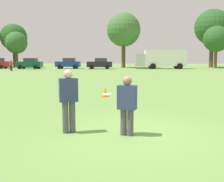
{
  "coord_description": "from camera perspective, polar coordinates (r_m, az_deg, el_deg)",
  "views": [
    {
      "loc": [
        -0.17,
        -7.08,
        2.02
      ],
      "look_at": [
        -0.53,
        1.8,
        0.91
      ],
      "focal_mm": 44.11,
      "sensor_mm": 36.0,
      "label": 1
    }
  ],
  "objects": [
    {
      "name": "ground_plane",
      "position": [
        7.37,
        3.61,
        -8.85
      ],
      "size": [
        151.07,
        151.07,
        0.0
      ],
      "primitive_type": "plane",
      "color": "#6B9347"
    },
    {
      "name": "parked_car_near_right",
      "position": [
        46.38,
        -2.52,
        5.74
      ],
      "size": [
        4.25,
        2.3,
        1.82
      ],
      "color": "black",
      "rests_on": "ground"
    },
    {
      "name": "tree_west_maple",
      "position": [
        58.29,
        -19.71,
        10.42
      ],
      "size": [
        5.2,
        5.2,
        8.46
      ],
      "color": "brown",
      "rests_on": "ground"
    },
    {
      "name": "player_defender",
      "position": [
        7.04,
        3.14,
        -2.45
      ],
      "size": [
        0.52,
        0.38,
        1.54
      ],
      "color": "#4C4C51",
      "rests_on": "ground"
    },
    {
      "name": "parked_car_center",
      "position": [
        48.49,
        -16.72,
        5.5
      ],
      "size": [
        4.25,
        2.3,
        1.82
      ],
      "color": "#0C4C2D",
      "rests_on": "ground"
    },
    {
      "name": "tree_far_east_pine",
      "position": [
        57.17,
        20.11,
        12.27
      ],
      "size": [
        6.79,
        6.79,
        11.04
      ],
      "color": "brown",
      "rests_on": "ground"
    },
    {
      "name": "traffic_cone",
      "position": [
        14.02,
        -1.41,
        -0.25
      ],
      "size": [
        0.32,
        0.32,
        0.48
      ],
      "color": "#D8590C",
      "rests_on": "ground"
    },
    {
      "name": "bystander_far_jogger",
      "position": [
        42.88,
        -20.18,
        5.15
      ],
      "size": [
        0.48,
        0.47,
        1.57
      ],
      "color": "black",
      "rests_on": "ground"
    },
    {
      "name": "tree_east_oak",
      "position": [
        52.9,
        20.83,
        10.04
      ],
      "size": [
        4.62,
        4.62,
        7.5
      ],
      "color": "brown",
      "rests_on": "ground"
    },
    {
      "name": "tree_east_birch",
      "position": [
        52.14,
        2.42,
        12.55
      ],
      "size": [
        6.24,
        6.24,
        10.15
      ],
      "color": "brown",
      "rests_on": "ground"
    },
    {
      "name": "tree_center_elm",
      "position": [
        55.61,
        -19.24,
        9.4
      ],
      "size": [
        4.14,
        4.14,
        6.73
      ],
      "color": "brown",
      "rests_on": "ground"
    },
    {
      "name": "frisbee",
      "position": [
        7.39,
        -0.9,
        -0.68
      ],
      "size": [
        0.27,
        0.27,
        0.04
      ],
      "color": "white"
    },
    {
      "name": "player_thrower",
      "position": [
        7.36,
        -9.0,
        -1.33
      ],
      "size": [
        0.54,
        0.42,
        1.69
      ],
      "color": "#4C4C51",
      "rests_on": "ground"
    },
    {
      "name": "parked_car_mid_right",
      "position": [
        48.14,
        -9.05,
        5.7
      ],
      "size": [
        4.25,
        2.3,
        1.82
      ],
      "color": "navy",
      "rests_on": "ground"
    },
    {
      "name": "box_truck",
      "position": [
        47.51,
        10.2,
        6.66
      ],
      "size": [
        8.56,
        3.16,
        3.18
      ],
      "color": "white",
      "rests_on": "ground"
    }
  ]
}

